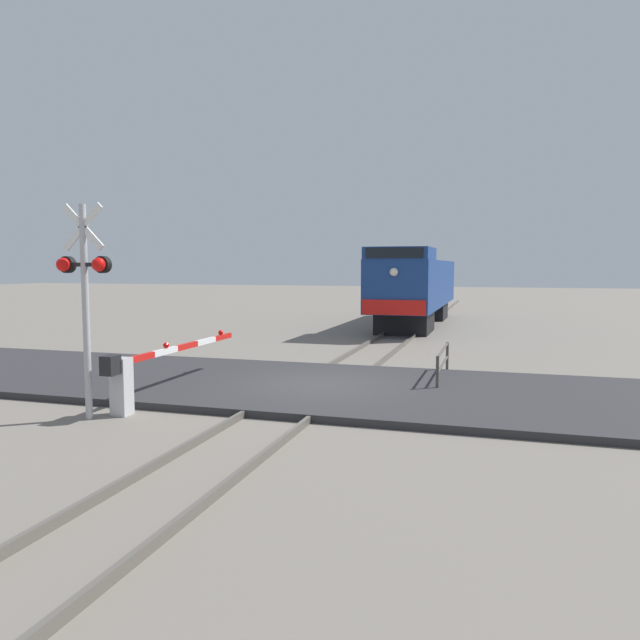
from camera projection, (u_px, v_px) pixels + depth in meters
ground_plane at (320, 390)px, 15.15m from camera, size 160.00×160.00×0.00m
rail_track_left at (293, 386)px, 15.35m from camera, size 0.08×80.00×0.15m
rail_track_right at (347, 389)px, 14.93m from camera, size 0.08×80.00×0.15m
road_surface at (320, 387)px, 15.14m from camera, size 36.00×6.22×0.17m
locomotive at (416, 287)px, 31.71m from camera, size 2.86×14.29×3.97m
crossing_signal at (84, 285)px, 12.03m from camera, size 1.18×0.33×4.39m
crossing_gate at (141, 370)px, 13.26m from camera, size 0.36×5.82×1.33m
guard_railing at (443, 361)px, 15.96m from camera, size 0.08×2.87×0.95m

